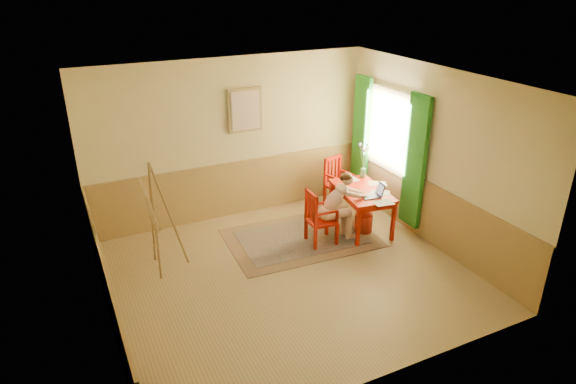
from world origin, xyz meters
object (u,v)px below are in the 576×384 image
easel (152,208)px  chair_back (338,182)px  chair_left (319,218)px  figure (338,204)px  table (362,195)px  laptop (374,194)px

easel → chair_back: bearing=12.0°
chair_left → figure: bearing=-1.8°
chair_left → chair_back: size_ratio=0.98×
chair_back → figure: size_ratio=0.81×
table → laptop: 0.34m
table → chair_left: (-0.89, -0.15, -0.17)m
chair_back → laptop: chair_back is taller
chair_back → easel: size_ratio=0.55×
chair_back → figure: bearing=-121.2°
laptop → easel: 3.47m
laptop → easel: size_ratio=0.22×
easel → table: bearing=-3.7°
chair_left → laptop: (0.91, -0.16, 0.30)m
chair_left → easel: easel is taller
easel → figure: bearing=-7.6°
table → laptop: bearing=-86.6°
table → chair_back: 0.98m
table → easel: bearing=176.3°
figure → easel: size_ratio=0.69×
chair_back → table: bearing=-97.1°
laptop → easel: bearing=171.2°
chair_left → laptop: size_ratio=2.47×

